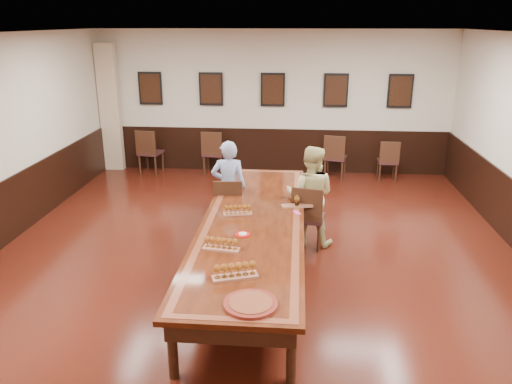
# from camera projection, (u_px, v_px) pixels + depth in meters

# --- Properties ---
(floor) EXTENTS (8.00, 10.00, 0.02)m
(floor) POSITION_uv_depth(u_px,v_px,m) (253.00, 270.00, 7.12)
(floor) COLOR black
(floor) RESTS_ON ground
(ceiling) EXTENTS (8.00, 10.00, 0.02)m
(ceiling) POSITION_uv_depth(u_px,v_px,m) (253.00, 34.00, 6.07)
(ceiling) COLOR white
(ceiling) RESTS_ON floor
(wall_back) EXTENTS (8.00, 0.02, 3.20)m
(wall_back) POSITION_uv_depth(u_px,v_px,m) (273.00, 103.00, 11.32)
(wall_back) COLOR beige
(wall_back) RESTS_ON floor
(chair_man) EXTENTS (0.49, 0.53, 0.98)m
(chair_man) POSITION_uv_depth(u_px,v_px,m) (229.00, 206.00, 8.17)
(chair_man) COLOR #321617
(chair_man) RESTS_ON floor
(chair_woman) EXTENTS (0.55, 0.59, 1.01)m
(chair_woman) POSITION_uv_depth(u_px,v_px,m) (308.00, 215.00, 7.72)
(chair_woman) COLOR #321617
(chair_woman) RESTS_ON floor
(spare_chair_a) EXTENTS (0.56, 0.60, 1.02)m
(spare_chair_a) POSITION_uv_depth(u_px,v_px,m) (151.00, 151.00, 11.50)
(spare_chair_a) COLOR #321617
(spare_chair_a) RESTS_ON floor
(spare_chair_b) EXTENTS (0.51, 0.55, 1.01)m
(spare_chair_b) POSITION_uv_depth(u_px,v_px,m) (214.00, 152.00, 11.44)
(spare_chair_b) COLOR #321617
(spare_chair_b) RESTS_ON floor
(spare_chair_c) EXTENTS (0.57, 0.60, 1.00)m
(spare_chair_c) POSITION_uv_depth(u_px,v_px,m) (335.00, 156.00, 11.14)
(spare_chair_c) COLOR #321617
(spare_chair_c) RESTS_ON floor
(spare_chair_d) EXTENTS (0.44, 0.47, 0.91)m
(spare_chair_d) POSITION_uv_depth(u_px,v_px,m) (388.00, 160.00, 10.99)
(spare_chair_d) COLOR #321617
(spare_chair_d) RESTS_ON floor
(person_man) EXTENTS (0.60, 0.42, 1.56)m
(person_man) POSITION_uv_depth(u_px,v_px,m) (229.00, 187.00, 8.17)
(person_man) COLOR #4664B0
(person_man) RESTS_ON floor
(person_woman) EXTENTS (0.88, 0.73, 1.58)m
(person_woman) POSITION_uv_depth(u_px,v_px,m) (310.00, 196.00, 7.73)
(person_woman) COLOR #CCC280
(person_woman) RESTS_ON floor
(pink_phone) EXTENTS (0.13, 0.17, 0.01)m
(pink_phone) POSITION_uv_depth(u_px,v_px,m) (297.00, 213.00, 7.15)
(pink_phone) COLOR #E74D8D
(pink_phone) RESTS_ON conference_table
(curtain) EXTENTS (0.45, 0.18, 2.90)m
(curtain) POSITION_uv_depth(u_px,v_px,m) (110.00, 108.00, 11.48)
(curtain) COLOR tan
(curtain) RESTS_ON floor
(wainscoting) EXTENTS (8.00, 10.00, 1.00)m
(wainscoting) POSITION_uv_depth(u_px,v_px,m) (253.00, 237.00, 6.95)
(wainscoting) COLOR black
(wainscoting) RESTS_ON floor
(conference_table) EXTENTS (1.40, 5.00, 0.76)m
(conference_table) POSITION_uv_depth(u_px,v_px,m) (253.00, 230.00, 6.92)
(conference_table) COLOR black
(conference_table) RESTS_ON floor
(posters) EXTENTS (6.14, 0.04, 0.74)m
(posters) POSITION_uv_depth(u_px,v_px,m) (273.00, 90.00, 11.15)
(posters) COLOR black
(posters) RESTS_ON wall_back
(flight_a) EXTENTS (0.42, 0.20, 0.15)m
(flight_a) POSITION_uv_depth(u_px,v_px,m) (238.00, 210.00, 7.06)
(flight_a) COLOR brown
(flight_a) RESTS_ON conference_table
(flight_b) EXTENTS (0.48, 0.25, 0.17)m
(flight_b) POSITION_uv_depth(u_px,v_px,m) (297.00, 202.00, 7.37)
(flight_b) COLOR brown
(flight_b) RESTS_ON conference_table
(flight_c) EXTENTS (0.46, 0.20, 0.17)m
(flight_c) POSITION_uv_depth(u_px,v_px,m) (221.00, 244.00, 5.98)
(flight_c) COLOR brown
(flight_c) RESTS_ON conference_table
(flight_d) EXTENTS (0.52, 0.30, 0.18)m
(flight_d) POSITION_uv_depth(u_px,v_px,m) (235.00, 271.00, 5.32)
(flight_d) COLOR brown
(flight_d) RESTS_ON conference_table
(red_plate_grp) EXTENTS (0.20, 0.20, 0.03)m
(red_plate_grp) POSITION_uv_depth(u_px,v_px,m) (243.00, 235.00, 6.41)
(red_plate_grp) COLOR red
(red_plate_grp) RESTS_ON conference_table
(carved_platter) EXTENTS (0.68, 0.68, 0.04)m
(carved_platter) POSITION_uv_depth(u_px,v_px,m) (251.00, 304.00, 4.82)
(carved_platter) COLOR #5A1712
(carved_platter) RESTS_ON conference_table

